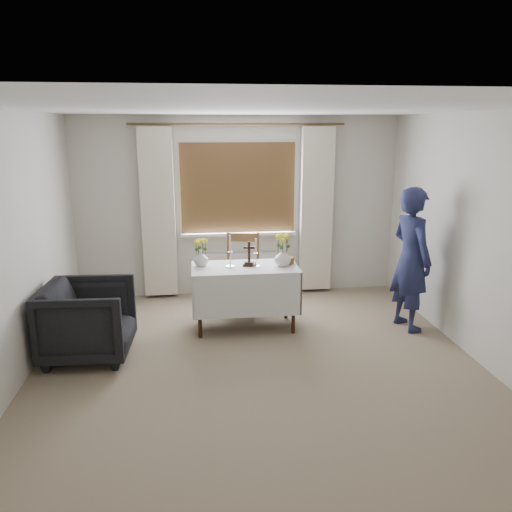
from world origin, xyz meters
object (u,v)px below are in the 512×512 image
at_px(armchair, 89,320).
at_px(wooden_cross, 249,254).
at_px(person, 411,259).
at_px(wooden_chair, 242,273).
at_px(flower_vase_right, 283,257).
at_px(flower_vase_left, 201,258).
at_px(altar_table, 245,297).

relative_size(armchair, wooden_cross, 2.99).
bearing_deg(person, wooden_chair, 53.26).
distance_m(armchair, flower_vase_right, 2.25).
bearing_deg(flower_vase_left, person, -7.12).
xyz_separation_m(armchair, flower_vase_right, (2.13, 0.55, 0.46)).
height_order(armchair, wooden_cross, wooden_cross).
height_order(altar_table, flower_vase_right, flower_vase_right).
distance_m(wooden_cross, flower_vase_right, 0.39).
bearing_deg(flower_vase_right, flower_vase_left, 173.25).
relative_size(altar_table, flower_vase_left, 6.83).
height_order(wooden_chair, person, person).
xyz_separation_m(wooden_chair, flower_vase_left, (-0.53, -0.53, 0.35)).
bearing_deg(flower_vase_right, person, -7.36).
height_order(wooden_chair, wooden_cross, wooden_cross).
height_order(wooden_chair, flower_vase_right, wooden_chair).
bearing_deg(altar_table, flower_vase_right, -3.37).
relative_size(wooden_chair, wooden_cross, 3.39).
bearing_deg(wooden_cross, flower_vase_right, 8.15).
bearing_deg(altar_table, wooden_cross, 24.41).
xyz_separation_m(armchair, wooden_cross, (1.74, 0.60, 0.51)).
xyz_separation_m(wooden_cross, flower_vase_right, (0.39, -0.05, -0.04)).
bearing_deg(armchair, flower_vase_right, -73.02).
bearing_deg(altar_table, armchair, -161.08).
bearing_deg(flower_vase_left, wooden_chair, 45.25).
bearing_deg(wooden_chair, wooden_cross, -76.83).
bearing_deg(armchair, wooden_chair, -52.56).
relative_size(wooden_chair, flower_vase_right, 4.87).
bearing_deg(armchair, flower_vase_left, -58.20).
xyz_separation_m(altar_table, flower_vase_left, (-0.51, 0.09, 0.47)).
relative_size(altar_table, person, 0.73).
bearing_deg(wooden_cross, flower_vase_left, -170.78).
height_order(wooden_chair, flower_vase_left, wooden_chair).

